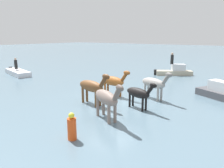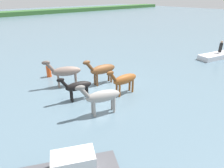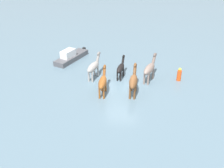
{
  "view_description": "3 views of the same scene",
  "coord_description": "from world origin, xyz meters",
  "px_view_note": "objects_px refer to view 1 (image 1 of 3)",
  "views": [
    {
      "loc": [
        -7.42,
        10.27,
        4.1
      ],
      "look_at": [
        0.54,
        -0.82,
        1.01
      ],
      "focal_mm": 34.51,
      "sensor_mm": 36.0,
      "label": 1
    },
    {
      "loc": [
        -7.7,
        -9.84,
        6.18
      ],
      "look_at": [
        0.31,
        -0.92,
        0.71
      ],
      "focal_mm": 32.0,
      "sensor_mm": 36.0,
      "label": 2
    },
    {
      "loc": [
        17.32,
        -0.47,
        9.74
      ],
      "look_at": [
        0.53,
        -0.78,
        0.67
      ],
      "focal_mm": 40.59,
      "sensor_mm": 36.0,
      "label": 3
    }
  ],
  "objects_px": {
    "horse_pinto_flank": "(92,86)",
    "boat_motor_center": "(175,72)",
    "horse_dun_straggler": "(154,83)",
    "person_watcher_seated": "(172,59)",
    "buoy_channel_marker": "(72,128)",
    "horse_gray_outer": "(114,81)",
    "boat_tender_starboard": "(18,73)",
    "person_spotter_bow": "(16,64)",
    "horse_lead": "(107,98)",
    "horse_mid_herd": "(139,93)"
  },
  "relations": [
    {
      "from": "horse_pinto_flank",
      "to": "horse_gray_outer",
      "type": "xyz_separation_m",
      "value": [
        0.02,
        -2.26,
        -0.07
      ]
    },
    {
      "from": "person_watcher_seated",
      "to": "buoy_channel_marker",
      "type": "xyz_separation_m",
      "value": [
        -2.05,
        16.39,
        -1.2
      ]
    },
    {
      "from": "horse_pinto_flank",
      "to": "horse_gray_outer",
      "type": "bearing_deg",
      "value": 98.84
    },
    {
      "from": "horse_pinto_flank",
      "to": "horse_lead",
      "type": "distance_m",
      "value": 2.62
    },
    {
      "from": "boat_tender_starboard",
      "to": "horse_pinto_flank",
      "type": "bearing_deg",
      "value": 0.99
    },
    {
      "from": "horse_gray_outer",
      "to": "boat_motor_center",
      "type": "bearing_deg",
      "value": 91.85
    },
    {
      "from": "boat_tender_starboard",
      "to": "person_spotter_bow",
      "type": "xyz_separation_m",
      "value": [
        0.19,
        -0.02,
        0.97
      ]
    },
    {
      "from": "horse_mid_herd",
      "to": "boat_tender_starboard",
      "type": "relative_size",
      "value": 0.44
    },
    {
      "from": "horse_pinto_flank",
      "to": "buoy_channel_marker",
      "type": "distance_m",
      "value": 4.6
    },
    {
      "from": "horse_lead",
      "to": "boat_motor_center",
      "type": "xyz_separation_m",
      "value": [
        1.63,
        -14.07,
        -0.82
      ]
    },
    {
      "from": "boat_motor_center",
      "to": "person_spotter_bow",
      "type": "xyz_separation_m",
      "value": [
        13.88,
        9.58,
        0.84
      ]
    },
    {
      "from": "horse_lead",
      "to": "horse_dun_straggler",
      "type": "bearing_deg",
      "value": 110.39
    },
    {
      "from": "horse_dun_straggler",
      "to": "horse_lead",
      "type": "relative_size",
      "value": 0.98
    },
    {
      "from": "horse_dun_straggler",
      "to": "boat_motor_center",
      "type": "xyz_separation_m",
      "value": [
        2.02,
        -9.48,
        -0.77
      ]
    },
    {
      "from": "horse_pinto_flank",
      "to": "boat_tender_starboard",
      "type": "distance_m",
      "value": 13.51
    },
    {
      "from": "horse_lead",
      "to": "person_spotter_bow",
      "type": "bearing_deg",
      "value": -170.9
    },
    {
      "from": "boat_tender_starboard",
      "to": "person_spotter_bow",
      "type": "height_order",
      "value": "person_spotter_bow"
    },
    {
      "from": "boat_motor_center",
      "to": "boat_tender_starboard",
      "type": "height_order",
      "value": "boat_motor_center"
    },
    {
      "from": "horse_dun_straggler",
      "to": "horse_gray_outer",
      "type": "distance_m",
      "value": 2.75
    },
    {
      "from": "horse_gray_outer",
      "to": "horse_mid_herd",
      "type": "height_order",
      "value": "horse_gray_outer"
    },
    {
      "from": "horse_dun_straggler",
      "to": "person_spotter_bow",
      "type": "xyz_separation_m",
      "value": [
        15.9,
        0.1,
        0.07
      ]
    },
    {
      "from": "horse_dun_straggler",
      "to": "boat_motor_center",
      "type": "bearing_deg",
      "value": 121.2
    },
    {
      "from": "person_watcher_seated",
      "to": "person_spotter_bow",
      "type": "bearing_deg",
      "value": 34.71
    },
    {
      "from": "horse_pinto_flank",
      "to": "boat_motor_center",
      "type": "height_order",
      "value": "horse_pinto_flank"
    },
    {
      "from": "person_spotter_bow",
      "to": "buoy_channel_marker",
      "type": "distance_m",
      "value": 17.13
    },
    {
      "from": "buoy_channel_marker",
      "to": "horse_mid_herd",
      "type": "bearing_deg",
      "value": -94.42
    },
    {
      "from": "boat_motor_center",
      "to": "boat_tender_starboard",
      "type": "bearing_deg",
      "value": -177.45
    },
    {
      "from": "boat_tender_starboard",
      "to": "horse_mid_herd",
      "type": "bearing_deg",
      "value": 6.31
    },
    {
      "from": "horse_pinto_flank",
      "to": "person_watcher_seated",
      "type": "relative_size",
      "value": 2.2
    },
    {
      "from": "person_spotter_bow",
      "to": "horse_dun_straggler",
      "type": "bearing_deg",
      "value": -179.65
    },
    {
      "from": "horse_mid_herd",
      "to": "buoy_channel_marker",
      "type": "distance_m",
      "value": 4.86
    },
    {
      "from": "horse_dun_straggler",
      "to": "person_spotter_bow",
      "type": "bearing_deg",
      "value": -160.5
    },
    {
      "from": "horse_gray_outer",
      "to": "horse_pinto_flank",
      "type": "bearing_deg",
      "value": -84.46
    },
    {
      "from": "horse_pinto_flank",
      "to": "boat_tender_starboard",
      "type": "xyz_separation_m",
      "value": [
        13.13,
        -3.03,
        -0.94
      ]
    },
    {
      "from": "horse_dun_straggler",
      "to": "buoy_channel_marker",
      "type": "relative_size",
      "value": 2.18
    },
    {
      "from": "horse_gray_outer",
      "to": "buoy_channel_marker",
      "type": "relative_size",
      "value": 2.14
    },
    {
      "from": "person_watcher_seated",
      "to": "person_spotter_bow",
      "type": "relative_size",
      "value": 1.0
    },
    {
      "from": "horse_dun_straggler",
      "to": "boat_tender_starboard",
      "type": "xyz_separation_m",
      "value": [
        15.71,
        0.12,
        -0.9
      ]
    },
    {
      "from": "horse_dun_straggler",
      "to": "horse_lead",
      "type": "xyz_separation_m",
      "value": [
        0.39,
        4.59,
        0.05
      ]
    },
    {
      "from": "buoy_channel_marker",
      "to": "horse_dun_straggler",
      "type": "bearing_deg",
      "value": -92.17
    },
    {
      "from": "horse_mid_herd",
      "to": "boat_motor_center",
      "type": "xyz_separation_m",
      "value": [
        2.13,
        -11.73,
        -0.62
      ]
    },
    {
      "from": "boat_motor_center",
      "to": "person_watcher_seated",
      "type": "xyz_separation_m",
      "value": [
        0.3,
        0.17,
        1.41
      ]
    },
    {
      "from": "buoy_channel_marker",
      "to": "person_watcher_seated",
      "type": "bearing_deg",
      "value": -82.86
    },
    {
      "from": "horse_pinto_flank",
      "to": "boat_motor_center",
      "type": "relative_size",
      "value": 0.71
    },
    {
      "from": "horse_dun_straggler",
      "to": "person_watcher_seated",
      "type": "distance_m",
      "value": 9.62
    },
    {
      "from": "horse_lead",
      "to": "boat_tender_starboard",
      "type": "bearing_deg",
      "value": -171.02
    },
    {
      "from": "horse_gray_outer",
      "to": "buoy_channel_marker",
      "type": "xyz_separation_m",
      "value": [
        -2.34,
        6.18,
        -0.53
      ]
    },
    {
      "from": "horse_gray_outer",
      "to": "boat_tender_starboard",
      "type": "bearing_deg",
      "value": -178.33
    },
    {
      "from": "horse_gray_outer",
      "to": "boat_tender_starboard",
      "type": "relative_size",
      "value": 0.49
    },
    {
      "from": "horse_lead",
      "to": "horse_gray_outer",
      "type": "bearing_deg",
      "value": 146.16
    }
  ]
}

